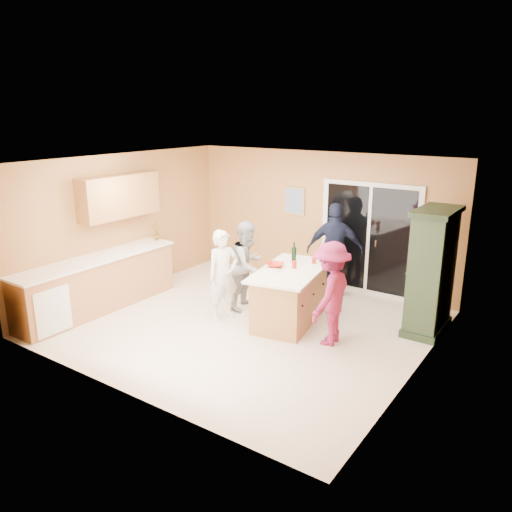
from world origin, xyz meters
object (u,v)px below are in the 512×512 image
Objects in this scene: woman_magenta at (330,294)px; woman_navy at (335,250)px; green_hutch at (432,273)px; woman_white at (223,275)px; kitchen_island at (290,297)px; woman_grey at (248,265)px.

woman_navy is at bearing -159.62° from woman_magenta.
green_hutch is at bearing 135.90° from woman_magenta.
woman_navy reaches higher than woman_white.
woman_magenta is (0.88, -0.34, 0.35)m from kitchen_island.
woman_grey is (-2.88, -0.79, -0.18)m from green_hutch.
woman_white is 2.25m from woman_navy.
woman_magenta is (0.82, -1.83, -0.10)m from woman_navy.
woman_magenta reaches higher than kitchen_island.
woman_grey is 1.86m from woman_magenta.
woman_navy is 2.01m from woman_magenta.
green_hutch is 1.29× the size of woman_white.
kitchen_island is 0.94× the size of green_hutch.
kitchen_island is 1.56m from woman_navy.
woman_white is at bearing -88.73° from woman_magenta.
woman_navy reaches higher than woman_magenta.
kitchen_island is 1.22× the size of woman_white.
woman_grey is at bearing 18.53° from woman_white.
woman_grey is 1.00× the size of woman_magenta.
woman_magenta is (-1.07, -1.26, -0.17)m from green_hutch.
woman_navy reaches higher than woman_grey.
woman_magenta is at bearing -62.26° from woman_white.
kitchen_island is 1.19× the size of woman_grey.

